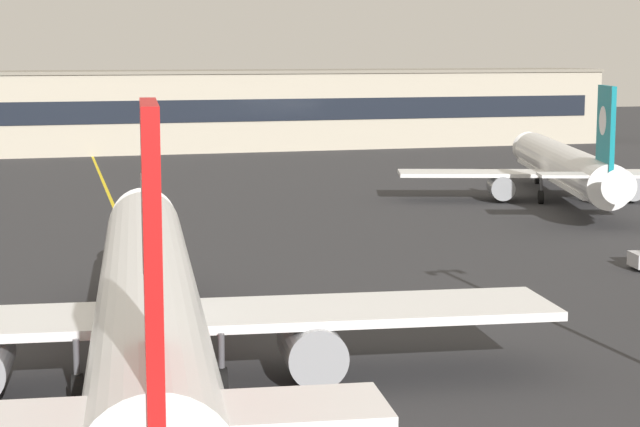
# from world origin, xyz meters

# --- Properties ---
(taxiway_centreline) EXTENTS (10.25, 179.74, 0.01)m
(taxiway_centreline) POSITION_xyz_m (0.00, 30.00, 0.00)
(taxiway_centreline) COLOR yellow
(taxiway_centreline) RESTS_ON ground
(airliner_foreground) EXTENTS (32.35, 41.47, 11.65)m
(airliner_foreground) POSITION_xyz_m (-2.66, 10.19, 3.37)
(airliner_foreground) COLOR white
(airliner_foreground) RESTS_ON ground
(airliner_background) EXTENTS (28.36, 35.90, 10.33)m
(airliner_background) POSITION_xyz_m (39.29, 54.40, 2.99)
(airliner_background) COLOR white
(airliner_background) RESTS_ON ground
(safety_cone_by_nose_gear) EXTENTS (0.44, 0.44, 0.55)m
(safety_cone_by_nose_gear) POSITION_xyz_m (-0.81, 26.69, 0.26)
(safety_cone_by_nose_gear) COLOR orange
(safety_cone_by_nose_gear) RESTS_ON ground
(terminal_building) EXTENTS (129.85, 12.40, 10.35)m
(terminal_building) POSITION_xyz_m (9.72, 114.11, 5.18)
(terminal_building) COLOR #B2A893
(terminal_building) RESTS_ON ground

